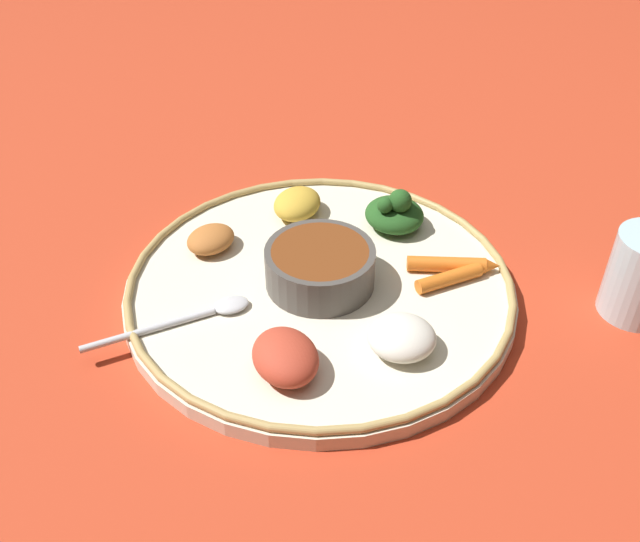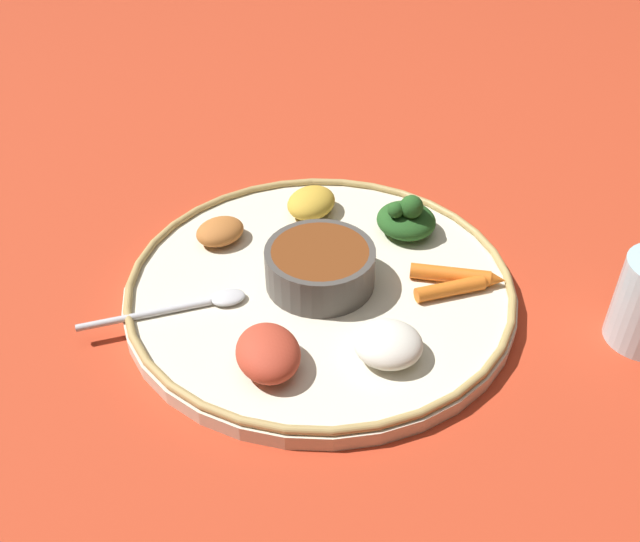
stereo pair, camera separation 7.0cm
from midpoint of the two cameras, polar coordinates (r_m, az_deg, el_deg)
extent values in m
plane|color=#B7381E|center=(0.72, -2.78, -2.01)|extent=(2.40, 2.40, 0.00)
cylinder|color=beige|center=(0.71, -2.80, -1.54)|extent=(0.39, 0.39, 0.02)
torus|color=tan|center=(0.71, -2.83, -0.87)|extent=(0.39, 0.39, 0.01)
cylinder|color=#4C4742|center=(0.70, -2.87, 0.22)|extent=(0.11, 0.11, 0.04)
cylinder|color=brown|center=(0.69, -2.92, 1.36)|extent=(0.10, 0.10, 0.01)
ellipsoid|color=silver|center=(0.69, -10.07, -2.83)|extent=(0.04, 0.04, 0.01)
cylinder|color=silver|center=(0.68, -16.52, -4.69)|extent=(0.06, 0.12, 0.01)
ellipsoid|color=#23511E|center=(0.78, 3.46, 4.46)|extent=(0.09, 0.09, 0.03)
sphere|color=#23511E|center=(0.76, 2.63, 5.23)|extent=(0.02, 0.02, 0.02)
sphere|color=#2D6628|center=(0.77, 4.02, 5.68)|extent=(0.02, 0.02, 0.02)
sphere|color=#23511E|center=(0.76, 3.87, 5.57)|extent=(0.03, 0.03, 0.03)
cylinder|color=orange|center=(0.71, 7.60, -0.71)|extent=(0.04, 0.07, 0.01)
cone|color=orange|center=(0.73, 10.52, 0.16)|extent=(0.02, 0.02, 0.01)
cylinder|color=orange|center=(0.73, 7.45, 0.42)|extent=(0.02, 0.08, 0.02)
cone|color=orange|center=(0.73, 11.14, 0.31)|extent=(0.01, 0.02, 0.01)
ellipsoid|color=#B2662D|center=(0.76, -11.42, 2.43)|extent=(0.07, 0.07, 0.02)
ellipsoid|color=gold|center=(0.80, -4.36, 5.34)|extent=(0.08, 0.07, 0.03)
ellipsoid|color=silver|center=(0.63, 3.45, -5.51)|extent=(0.06, 0.06, 0.03)
ellipsoid|color=#B73D28|center=(0.61, -6.11, -7.05)|extent=(0.09, 0.08, 0.03)
cylinder|color=tan|center=(0.74, 21.76, -1.86)|extent=(0.06, 0.06, 0.04)
camera|label=1|loc=(0.04, -92.86, -2.28)|focal=39.70mm
camera|label=2|loc=(0.04, 87.14, 2.28)|focal=39.70mm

